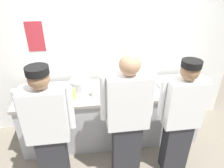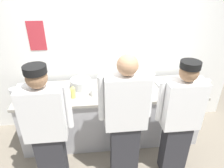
# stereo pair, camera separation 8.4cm
# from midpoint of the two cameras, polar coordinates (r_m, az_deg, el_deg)

# --- Properties ---
(ground_plane) EXTENTS (9.00, 9.00, 0.00)m
(ground_plane) POSITION_cam_midpoint_polar(r_m,az_deg,el_deg) (3.32, 1.21, -18.72)
(ground_plane) COLOR slate
(wall_back) EXTENTS (4.28, 0.11, 2.95)m
(wall_back) POSITION_cam_midpoint_polar(r_m,az_deg,el_deg) (3.28, -0.50, 11.57)
(wall_back) COLOR white
(wall_back) RESTS_ON ground
(prep_counter) EXTENTS (2.73, 0.75, 0.90)m
(prep_counter) POSITION_cam_midpoint_polar(r_m,az_deg,el_deg) (3.30, 0.45, -8.35)
(prep_counter) COLOR #B2B2B7
(prep_counter) RESTS_ON ground
(chef_near_left) EXTENTS (0.60, 0.24, 1.67)m
(chef_near_left) POSITION_cam_midpoint_polar(r_m,az_deg,el_deg) (2.47, -16.78, -11.86)
(chef_near_left) COLOR #2D2D33
(chef_near_left) RESTS_ON ground
(chef_center) EXTENTS (0.63, 0.24, 1.73)m
(chef_center) POSITION_cam_midpoint_polar(r_m,az_deg,el_deg) (2.46, 4.73, -9.80)
(chef_center) COLOR #2D2D33
(chef_center) RESTS_ON ground
(chef_far_right) EXTENTS (0.59, 0.24, 1.63)m
(chef_far_right) POSITION_cam_midpoint_polar(r_m,az_deg,el_deg) (2.68, 19.17, -9.16)
(chef_far_right) COLOR #2D2D33
(chef_far_right) RESTS_ON ground
(plate_stack_front) EXTENTS (0.22, 0.22, 0.06)m
(plate_stack_front) POSITION_cam_midpoint_polar(r_m,az_deg,el_deg) (3.16, 0.47, 0.18)
(plate_stack_front) COLOR white
(plate_stack_front) RESTS_ON prep_counter
(plate_stack_rear) EXTENTS (0.22, 0.22, 0.08)m
(plate_stack_rear) POSITION_cam_midpoint_polar(r_m,az_deg,el_deg) (3.17, 5.08, 0.38)
(plate_stack_rear) COLOR white
(plate_stack_rear) RESTS_ON prep_counter
(mixing_bowl_steel) EXTENTS (0.30, 0.30, 0.14)m
(mixing_bowl_steel) POSITION_cam_midpoint_polar(r_m,az_deg,el_deg) (3.11, -7.93, 0.14)
(mixing_bowl_steel) COLOR #B7BABF
(mixing_bowl_steel) RESTS_ON prep_counter
(sheet_tray) EXTENTS (0.53, 0.40, 0.02)m
(sheet_tray) POSITION_cam_midpoint_polar(r_m,az_deg,el_deg) (3.29, 17.59, -0.42)
(sheet_tray) COLOR #B7BABF
(sheet_tray) RESTS_ON prep_counter
(squeeze_bottle_primary) EXTENTS (0.06, 0.06, 0.19)m
(squeeze_bottle_primary) POSITION_cam_midpoint_polar(r_m,az_deg,el_deg) (2.87, -9.98, -2.24)
(squeeze_bottle_primary) COLOR #E5E066
(squeeze_bottle_primary) RESTS_ON prep_counter
(ramekin_red_sauce) EXTENTS (0.09, 0.09, 0.05)m
(ramekin_red_sauce) POSITION_cam_midpoint_polar(r_m,az_deg,el_deg) (2.95, 8.75, -2.65)
(ramekin_red_sauce) COLOR white
(ramekin_red_sauce) RESTS_ON prep_counter
(ramekin_yellow_sauce) EXTENTS (0.10, 0.10, 0.04)m
(ramekin_yellow_sauce) POSITION_cam_midpoint_polar(r_m,az_deg,el_deg) (3.10, -15.63, -1.85)
(ramekin_yellow_sauce) COLOR white
(ramekin_yellow_sauce) RESTS_ON prep_counter
(ramekin_orange_sauce) EXTENTS (0.09, 0.09, 0.05)m
(ramekin_orange_sauce) POSITION_cam_midpoint_polar(r_m,az_deg,el_deg) (3.06, -19.96, -2.95)
(ramekin_orange_sauce) COLOR white
(ramekin_orange_sauce) RESTS_ON prep_counter
(deli_cup) EXTENTS (0.09, 0.09, 0.10)m
(deli_cup) POSITION_cam_midpoint_polar(r_m,az_deg,el_deg) (2.90, -4.29, -2.33)
(deli_cup) COLOR white
(deli_cup) RESTS_ON prep_counter
(chefs_knife) EXTENTS (0.27, 0.03, 0.02)m
(chefs_knife) POSITION_cam_midpoint_polar(r_m,az_deg,el_deg) (3.10, 10.33, -1.51)
(chefs_knife) COLOR #B7BABF
(chefs_knife) RESTS_ON prep_counter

